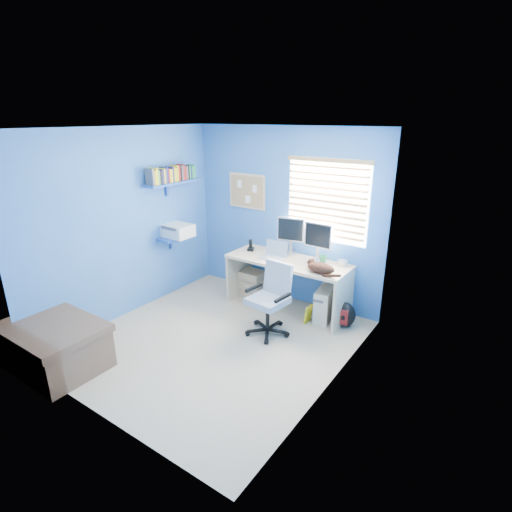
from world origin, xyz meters
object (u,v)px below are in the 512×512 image
Objects in this scene: desk at (287,285)px; laptop at (273,251)px; cat at (321,268)px; office_chair at (270,308)px; tower_pc at (325,304)px.

laptop is (-0.20, -0.08, 0.48)m from desk.
laptop reaches higher than desk.
laptop is 0.90× the size of cat.
laptop is at bearing 119.75° from office_chair.
office_chair is at bearing -65.42° from laptop.
desk is 0.75m from cat.
laptop is 0.73× the size of tower_pc.
cat reaches higher than tower_pc.
cat is 0.81m from office_chair.
laptop is 1.00m from tower_pc.
office_chair is at bearing -130.61° from tower_pc.
laptop is 0.79m from cat.
tower_pc is 0.83m from office_chair.
cat is (0.78, -0.11, -0.04)m from laptop.
office_chair is (0.15, -0.69, -0.03)m from desk.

